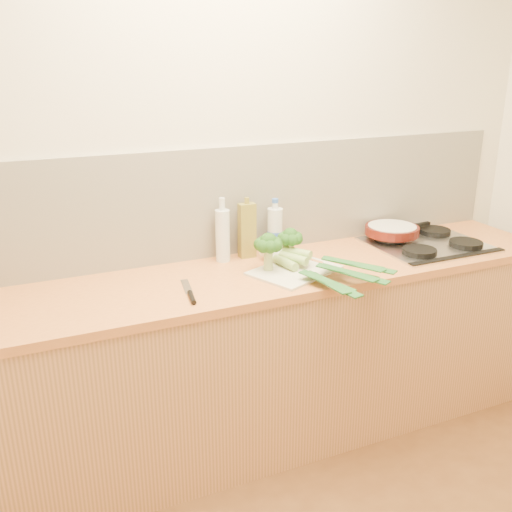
{
  "coord_description": "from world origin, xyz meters",
  "views": [
    {
      "loc": [
        -0.96,
        -1.05,
        1.85
      ],
      "look_at": [
        -0.01,
        1.1,
        1.02
      ],
      "focal_mm": 40.0,
      "sensor_mm": 36.0,
      "label": 1
    }
  ],
  "objects_px": {
    "chopping_board": "(294,271)",
    "chefs_knife": "(191,295)",
    "skillet": "(392,230)",
    "gas_hob": "(428,243)"
  },
  "relations": [
    {
      "from": "chefs_knife",
      "to": "skillet",
      "type": "xyz_separation_m",
      "value": [
        1.22,
        0.28,
        0.06
      ]
    },
    {
      "from": "skillet",
      "to": "chefs_knife",
      "type": "bearing_deg",
      "value": -173.59
    },
    {
      "from": "chopping_board",
      "to": "skillet",
      "type": "distance_m",
      "value": 0.72
    },
    {
      "from": "skillet",
      "to": "gas_hob",
      "type": "bearing_deg",
      "value": -54.2
    },
    {
      "from": "chopping_board",
      "to": "chefs_knife",
      "type": "distance_m",
      "value": 0.54
    },
    {
      "from": "gas_hob",
      "to": "skillet",
      "type": "height_order",
      "value": "skillet"
    },
    {
      "from": "chopping_board",
      "to": "chefs_knife",
      "type": "bearing_deg",
      "value": 165.26
    },
    {
      "from": "gas_hob",
      "to": "chefs_knife",
      "type": "height_order",
      "value": "gas_hob"
    },
    {
      "from": "gas_hob",
      "to": "chefs_knife",
      "type": "distance_m",
      "value": 1.36
    },
    {
      "from": "gas_hob",
      "to": "chopping_board",
      "type": "distance_m",
      "value": 0.82
    }
  ]
}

